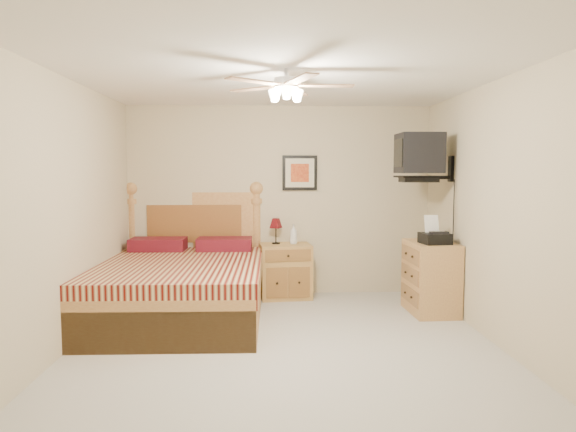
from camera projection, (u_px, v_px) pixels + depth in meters
name	position (u px, v px, depth m)	size (l,w,h in m)	color
floor	(285.00, 351.00, 4.70)	(4.50, 4.50, 0.00)	#ADA89C
ceiling	(285.00, 73.00, 4.48)	(4.00, 4.50, 0.04)	white
wall_back	(279.00, 201.00, 6.83)	(4.00, 0.04, 2.50)	#C1B28E
wall_front	(303.00, 257.00, 2.35)	(4.00, 0.04, 2.50)	#C1B28E
wall_left	(59.00, 216.00, 4.51)	(0.04, 4.50, 2.50)	#C1B28E
wall_right	(504.00, 214.00, 4.67)	(0.04, 4.50, 2.50)	#C1B28E
bed	(179.00, 251.00, 5.71)	(1.78, 2.34, 1.51)	#B4753D
nightstand	(285.00, 271.00, 6.67)	(0.64, 0.48, 0.70)	#B68A47
table_lamp	(276.00, 231.00, 6.68)	(0.18, 0.18, 0.33)	#530A0F
lotion_bottle	(294.00, 234.00, 6.66)	(0.10, 0.10, 0.26)	white
framed_picture	(300.00, 173.00, 6.79)	(0.46, 0.04, 0.46)	black
dresser	(431.00, 278.00, 5.94)	(0.49, 0.70, 0.83)	#A26E47
fax_machine	(435.00, 230.00, 5.76)	(0.30, 0.32, 0.32)	black
magazine_lower	(422.00, 239.00, 6.11)	(0.17, 0.23, 0.02)	beige
magazine_upper	(425.00, 237.00, 6.10)	(0.20, 0.27, 0.02)	tan
wall_tv	(432.00, 157.00, 5.95)	(0.56, 0.46, 0.58)	black
ceiling_fan	(286.00, 85.00, 4.30)	(1.14, 1.14, 0.28)	white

